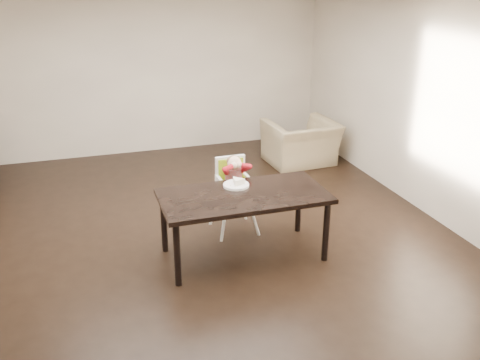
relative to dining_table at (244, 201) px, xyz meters
The scene contains 6 objects.
ground 0.92m from the dining_table, 125.95° to the left, with size 7.00×7.00×0.00m, color black.
room_walls 1.34m from the dining_table, 125.95° to the left, with size 6.02×7.02×2.71m.
dining_table is the anchor object (origin of this frame).
high_chair 0.66m from the dining_table, 82.78° to the left, with size 0.41×0.41×0.97m.
plate 0.26m from the dining_table, 91.34° to the left, with size 0.32×0.32×0.08m.
armchair 3.18m from the dining_table, 54.77° to the left, with size 1.08×0.70×0.94m, color tan.
Camera 1 is at (-1.28, -5.51, 3.02)m, focal length 40.00 mm.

